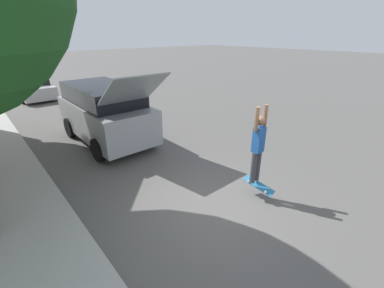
{
  "coord_description": "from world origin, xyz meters",
  "views": [
    {
      "loc": [
        -3.8,
        -3.67,
        3.88
      ],
      "look_at": [
        0.31,
        1.05,
        1.14
      ],
      "focal_mm": 24.0,
      "sensor_mm": 36.0,
      "label": 1
    }
  ],
  "objects": [
    {
      "name": "suv_parked",
      "position": [
        -0.18,
        5.39,
        1.14
      ],
      "size": [
        2.15,
        5.22,
        2.83
      ],
      "color": "gray",
      "rests_on": "ground_plane"
    },
    {
      "name": "car_down_street",
      "position": [
        -0.68,
        15.36,
        0.66
      ],
      "size": [
        1.9,
        4.56,
        1.4
      ],
      "color": "#B7B7BC",
      "rests_on": "ground_plane"
    },
    {
      "name": "sidewalk",
      "position": [
        -3.6,
        6.0,
        0.05
      ],
      "size": [
        1.8,
        80.0,
        0.1
      ],
      "color": "#9E9E99",
      "rests_on": "ground_plane"
    },
    {
      "name": "ground_plane",
      "position": [
        0.0,
        0.0,
        0.0
      ],
      "size": [
        120.0,
        120.0,
        0.0
      ],
      "primitive_type": "plane",
      "color": "#54514F"
    },
    {
      "name": "skateboarder",
      "position": [
        0.97,
        -0.55,
        1.47
      ],
      "size": [
        0.41,
        0.22,
        1.92
      ],
      "color": "#38383D",
      "rests_on": "ground_plane"
    },
    {
      "name": "skateboard",
      "position": [
        1.05,
        -0.65,
        0.36
      ],
      "size": [
        0.27,
        0.8,
        0.29
      ],
      "color": "#236B99",
      "rests_on": "ground_plane"
    }
  ]
}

